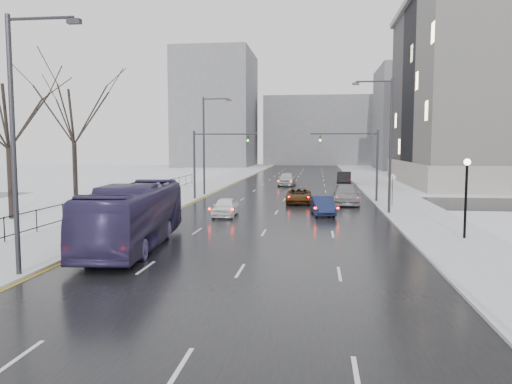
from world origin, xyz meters
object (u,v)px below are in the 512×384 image
at_px(streetlight_l_far, 206,141).
at_px(sedan_right_far, 346,195).
at_px(tree_park_e, 76,203).
at_px(sedan_center_far, 287,179).
at_px(tree_park_d, 12,220).
at_px(streetlight_l_near, 18,133).
at_px(sedan_right_cross, 299,196).
at_px(mast_signal_right, 365,157).
at_px(lamppost_r_mid, 466,187).
at_px(sedan_center_near, 225,207).
at_px(mast_signal_left, 205,157).
at_px(no_uturn_sign, 393,180).
at_px(sedan_right_distant, 344,178).
at_px(streetlight_r_mid, 387,139).
at_px(sedan_right_near, 323,206).
at_px(bus, 134,215).

bearing_deg(streetlight_l_far, sedan_right_far, -22.84).
height_order(tree_park_e, sedan_center_far, tree_park_e).
bearing_deg(tree_park_d, streetlight_l_near, -55.47).
bearing_deg(sedan_right_cross, mast_signal_right, 14.96).
relative_size(lamppost_r_mid, sedan_center_far, 0.85).
distance_m(tree_park_e, sedan_right_cross, 19.80).
relative_size(sedan_center_near, sedan_center_far, 0.79).
relative_size(mast_signal_right, sedan_center_far, 1.29).
distance_m(sedan_right_cross, sedan_right_far, 4.11).
relative_size(mast_signal_left, no_uturn_sign, 2.41).
distance_m(tree_park_e, sedan_right_distant, 34.68).
xyz_separation_m(tree_park_e, streetlight_l_far, (10.03, 8.00, 5.62)).
distance_m(streetlight_r_mid, sedan_center_near, 12.90).
height_order(sedan_right_near, sedan_right_distant, sedan_right_distant).
relative_size(streetlight_r_mid, streetlight_l_far, 1.00).
bearing_deg(no_uturn_sign, sedan_right_far, 148.60).
distance_m(lamppost_r_mid, mast_signal_right, 18.41).
xyz_separation_m(no_uturn_sign, sedan_center_far, (-9.97, 21.86, -1.40)).
relative_size(mast_signal_left, sedan_center_far, 1.29).
relative_size(streetlight_r_mid, sedan_center_near, 2.52).
distance_m(lamppost_r_mid, sedan_center_far, 37.80).
xyz_separation_m(tree_park_e, sedan_center_near, (14.70, -6.49, 0.72)).
height_order(no_uturn_sign, sedan_right_distant, no_uturn_sign).
bearing_deg(sedan_right_far, mast_signal_right, 45.85).
bearing_deg(tree_park_d, sedan_right_near, 13.36).
distance_m(no_uturn_sign, sedan_right_cross, 8.21).
relative_size(streetlight_l_far, sedan_right_far, 1.80).
distance_m(no_uturn_sign, sedan_right_distant, 24.45).
bearing_deg(sedan_right_cross, sedan_center_far, 94.85).
xyz_separation_m(mast_signal_right, sedan_center_near, (-10.83, -10.49, -3.39)).
bearing_deg(sedan_right_far, no_uturn_sign, -31.07).
height_order(sedan_center_near, sedan_center_far, sedan_center_far).
height_order(streetlight_l_far, bus, streetlight_l_far).
xyz_separation_m(tree_park_e, sedan_right_distant, (24.76, 24.27, 0.88)).
bearing_deg(sedan_center_far, tree_park_d, -114.66).
height_order(streetlight_l_far, sedan_center_near, streetlight_l_far).
relative_size(streetlight_l_far, lamppost_r_mid, 2.34).
bearing_deg(sedan_right_cross, sedan_right_far, -2.16).
height_order(tree_park_d, tree_park_e, tree_park_e).
bearing_deg(mast_signal_left, sedan_center_near, -69.96).
xyz_separation_m(tree_park_e, sedan_right_far, (23.77, 2.21, 0.84)).
bearing_deg(mast_signal_left, sedan_right_cross, -11.26).
relative_size(streetlight_l_near, mast_signal_right, 1.54).
xyz_separation_m(streetlight_r_mid, sedan_right_near, (-4.67, -0.94, -4.89)).
distance_m(mast_signal_right, sedan_center_far, 19.87).
bearing_deg(streetlight_l_far, tree_park_e, -141.43).
relative_size(sedan_right_cross, sedan_right_distant, 0.93).
distance_m(streetlight_l_far, sedan_right_near, 18.10).
xyz_separation_m(streetlight_l_near, mast_signal_left, (0.84, 28.00, -1.51)).
distance_m(mast_signal_left, sedan_center_far, 19.29).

